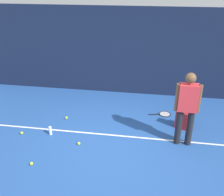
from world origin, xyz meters
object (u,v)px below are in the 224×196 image
at_px(tennis_player, 187,106).
at_px(backpack, 182,120).
at_px(tennis_ball_by_fence, 31,164).
at_px(tennis_ball_mid_court, 22,133).
at_px(tennis_ball_far_left, 79,143).
at_px(tennis_racket, 164,114).
at_px(water_bottle, 50,131).
at_px(tennis_ball_near_player, 66,118).

xyz_separation_m(tennis_player, backpack, (0.04, 0.71, -0.76)).
height_order(tennis_ball_by_fence, tennis_ball_mid_court, same).
distance_m(tennis_player, tennis_ball_far_left, 2.52).
bearing_deg(tennis_ball_by_fence, tennis_racket, 43.61).
height_order(tennis_player, tennis_ball_by_fence, tennis_player).
xyz_separation_m(tennis_ball_by_fence, water_bottle, (-0.03, 1.12, 0.07)).
relative_size(tennis_ball_mid_court, tennis_ball_far_left, 1.00).
distance_m(tennis_racket, tennis_ball_near_player, 2.65).
bearing_deg(tennis_ball_by_fence, tennis_ball_near_player, 86.62).
bearing_deg(backpack, tennis_ball_mid_court, 36.63).
relative_size(tennis_ball_near_player, tennis_ball_far_left, 1.00).
bearing_deg(tennis_player, tennis_ball_far_left, 11.46).
xyz_separation_m(tennis_ball_mid_court, tennis_ball_far_left, (1.48, -0.20, 0.00)).
bearing_deg(backpack, tennis_ball_by_fence, 55.08).
bearing_deg(backpack, tennis_ball_near_player, 24.08).
distance_m(tennis_player, backpack, 1.04).
xyz_separation_m(backpack, tennis_ball_mid_court, (-3.82, -0.94, -0.18)).
bearing_deg(tennis_ball_by_fence, tennis_ball_mid_court, 125.23).
bearing_deg(tennis_ball_mid_court, water_bottle, 8.47).
bearing_deg(backpack, tennis_racket, -31.63).
bearing_deg(tennis_ball_by_fence, tennis_player, 22.24).
bearing_deg(tennis_player, tennis_ball_mid_court, 4.40).
bearing_deg(tennis_ball_mid_court, tennis_ball_near_player, 46.41).
distance_m(tennis_ball_near_player, tennis_ball_far_left, 1.25).
height_order(tennis_ball_by_fence, tennis_ball_far_left, same).
bearing_deg(tennis_ball_mid_court, tennis_racket, 24.27).
bearing_deg(tennis_ball_mid_court, tennis_ball_by_fence, -54.77).
relative_size(tennis_racket, water_bottle, 3.01).
height_order(backpack, water_bottle, backpack).
xyz_separation_m(tennis_ball_near_player, tennis_ball_by_fence, (-0.11, -1.89, 0.00)).
distance_m(backpack, tennis_ball_mid_court, 3.94).
bearing_deg(tennis_ball_far_left, tennis_ball_mid_court, 172.37).
relative_size(tennis_ball_near_player, water_bottle, 0.31).
relative_size(tennis_racket, backpack, 1.45).
height_order(tennis_ball_near_player, tennis_ball_by_fence, same).
xyz_separation_m(tennis_ball_near_player, tennis_ball_mid_court, (-0.83, -0.87, 0.00)).
bearing_deg(water_bottle, tennis_ball_mid_court, -171.53).
bearing_deg(tennis_ball_mid_court, tennis_ball_far_left, -7.63).
relative_size(tennis_racket, tennis_ball_mid_court, 9.64).
relative_size(tennis_player, water_bottle, 8.05).
distance_m(tennis_ball_near_player, water_bottle, 0.79).
height_order(tennis_ball_mid_court, water_bottle, water_bottle).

